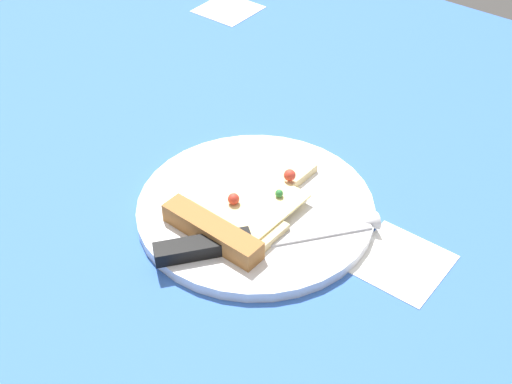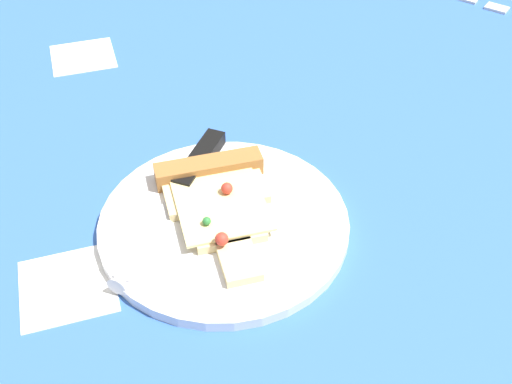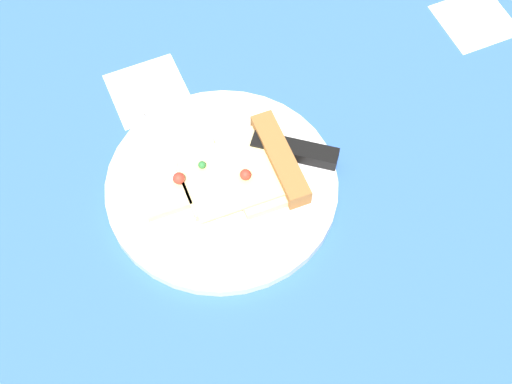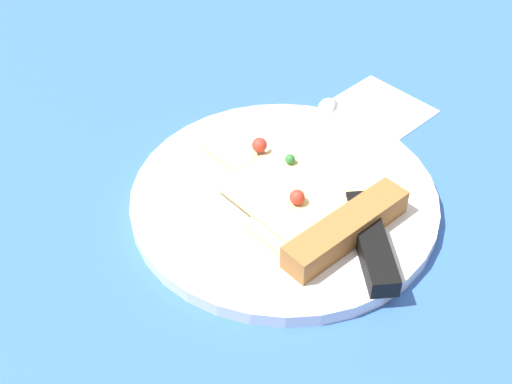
{
  "view_description": "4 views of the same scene",
  "coord_description": "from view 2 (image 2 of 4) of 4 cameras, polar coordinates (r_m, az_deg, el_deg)",
  "views": [
    {
      "loc": [
        -33.82,
        39.36,
        52.84
      ],
      "look_at": [
        2.0,
        -6.99,
        3.18
      ],
      "focal_mm": 49.78,
      "sensor_mm": 36.0,
      "label": 1
    },
    {
      "loc": [
        -8.36,
        -51.66,
        47.36
      ],
      "look_at": [
        5.76,
        -6.7,
        3.79
      ],
      "focal_mm": 43.51,
      "sensor_mm": 36.0,
      "label": 2
    },
    {
      "loc": [
        43.93,
        -20.87,
        74.87
      ],
      "look_at": [
        5.72,
        -4.42,
        3.23
      ],
      "focal_mm": 53.54,
      "sensor_mm": 36.0,
      "label": 3
    },
    {
      "loc": [
        34.16,
        22.94,
        41.65
      ],
      "look_at": [
        5.26,
        -7.27,
        3.3
      ],
      "focal_mm": 49.04,
      "sensor_mm": 36.0,
      "label": 4
    }
  ],
  "objects": [
    {
      "name": "knife",
      "position": [
        0.68,
        -6.78,
        0.47
      ],
      "size": [
        16.47,
        20.18,
        2.45
      ],
      "rotation": [
        0.0,
        0.0,
        2.48
      ],
      "color": "silver",
      "rests_on": "plate"
    },
    {
      "name": "pizza_slice",
      "position": [
        0.66,
        -3.52,
        -0.5
      ],
      "size": [
        12.08,
        17.66,
        2.65
      ],
      "rotation": [
        0.0,
        0.0,
        3.11
      ],
      "color": "beige",
      "rests_on": "plate"
    },
    {
      "name": "plate",
      "position": [
        0.65,
        -2.96,
        -2.9
      ],
      "size": [
        26.27,
        26.27,
        1.26
      ],
      "primitive_type": "cylinder",
      "color": "silver",
      "rests_on": "ground_plane"
    },
    {
      "name": "ground_plane",
      "position": [
        0.72,
        -6.02,
        -0.56
      ],
      "size": [
        138.51,
        138.51,
        3.0
      ],
      "color": "#3360B7",
      "rests_on": "ground"
    }
  ]
}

